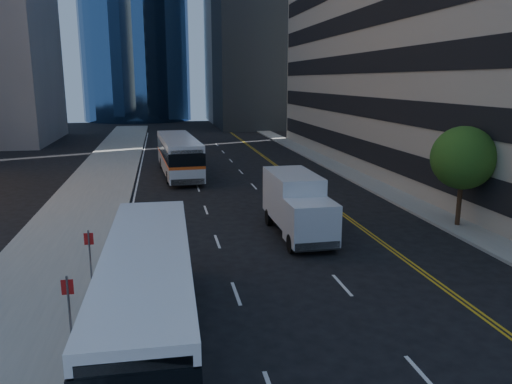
% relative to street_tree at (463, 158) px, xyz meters
% --- Properties ---
extents(ground, '(160.00, 160.00, 0.00)m').
position_rel_street_tree_xyz_m(ground, '(-9.00, -8.00, -3.64)').
color(ground, black).
rests_on(ground, ground).
extents(sidewalk_west, '(5.00, 90.00, 0.15)m').
position_rel_street_tree_xyz_m(sidewalk_west, '(-19.50, 17.00, -3.57)').
color(sidewalk_west, gray).
rests_on(sidewalk_west, ground).
extents(sidewalk_east, '(2.00, 90.00, 0.15)m').
position_rel_street_tree_xyz_m(sidewalk_east, '(-0.00, 17.00, -3.57)').
color(sidewalk_east, gray).
rests_on(sidewalk_east, ground).
extents(street_tree, '(3.20, 3.20, 5.10)m').
position_rel_street_tree_xyz_m(street_tree, '(0.00, 0.00, 0.00)').
color(street_tree, '#332114').
rests_on(street_tree, sidewalk_east).
extents(bus_front, '(2.58, 11.06, 2.84)m').
position_rel_street_tree_xyz_m(bus_front, '(-15.46, -8.76, -2.09)').
color(bus_front, white).
rests_on(bus_front, ground).
extents(bus_rear, '(3.32, 11.86, 3.02)m').
position_rel_street_tree_xyz_m(bus_rear, '(-13.60, 17.64, -1.99)').
color(bus_rear, silver).
rests_on(bus_rear, ground).
extents(box_truck, '(2.21, 6.25, 2.98)m').
position_rel_street_tree_xyz_m(box_truck, '(-8.54, 0.24, -2.07)').
color(box_truck, silver).
rests_on(box_truck, ground).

